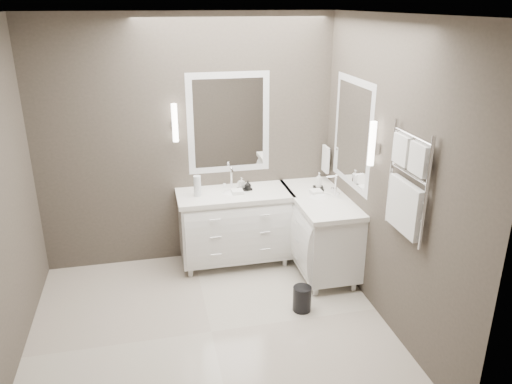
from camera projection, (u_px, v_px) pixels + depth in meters
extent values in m
cube|color=beige|center=(211.00, 332.00, 4.50)|extent=(3.20, 3.00, 0.01)
cube|color=white|center=(199.00, 14.00, 3.53)|extent=(3.20, 3.00, 0.01)
cube|color=#474039|center=(188.00, 143.00, 5.38)|extent=(3.20, 0.01, 2.70)
cube|color=#474039|center=(243.00, 291.00, 2.64)|extent=(3.20, 0.01, 2.70)
cube|color=#474039|center=(389.00, 177.00, 4.34)|extent=(0.01, 3.00, 2.70)
cube|color=white|center=(235.00, 226.00, 5.54)|extent=(1.20, 0.55, 0.70)
cube|color=white|center=(234.00, 194.00, 5.41)|extent=(1.24, 0.59, 0.05)
ellipsoid|color=white|center=(234.00, 196.00, 5.41)|extent=(0.36, 0.28, 0.12)
cylinder|color=white|center=(231.00, 178.00, 5.51)|extent=(0.02, 0.02, 0.22)
cube|color=white|center=(319.00, 231.00, 5.43)|extent=(0.55, 1.20, 0.70)
cube|color=white|center=(321.00, 199.00, 5.29)|extent=(0.59, 1.24, 0.05)
ellipsoid|color=white|center=(321.00, 200.00, 5.30)|extent=(0.36, 0.28, 0.12)
cylinder|color=white|center=(336.00, 186.00, 5.28)|extent=(0.02, 0.02, 0.22)
cube|color=white|center=(229.00, 123.00, 5.39)|extent=(0.90, 0.02, 1.10)
cube|color=white|center=(229.00, 123.00, 5.39)|extent=(0.77, 0.02, 0.96)
cube|color=white|center=(352.00, 133.00, 5.00)|extent=(0.02, 0.90, 1.10)
cube|color=white|center=(352.00, 133.00, 5.00)|extent=(0.02, 0.90, 0.96)
cube|color=white|center=(175.00, 128.00, 5.21)|extent=(0.05, 0.05, 0.10)
cylinder|color=white|center=(175.00, 123.00, 5.19)|extent=(0.06, 0.06, 0.40)
cube|color=white|center=(372.00, 149.00, 4.46)|extent=(0.05, 0.05, 0.10)
cylinder|color=white|center=(372.00, 144.00, 4.44)|extent=(0.06, 0.06, 0.40)
cylinder|color=white|center=(327.00, 147.00, 5.61)|extent=(0.02, 0.22, 0.02)
cube|color=white|center=(326.00, 159.00, 5.65)|extent=(0.03, 0.17, 0.30)
cylinder|color=white|center=(426.00, 195.00, 3.68)|extent=(0.03, 0.03, 0.90)
cylinder|color=white|center=(392.00, 171.00, 4.18)|extent=(0.03, 0.03, 0.90)
cube|color=white|center=(419.00, 159.00, 3.73)|extent=(0.06, 0.22, 0.24)
cube|color=white|center=(402.00, 150.00, 3.97)|extent=(0.06, 0.22, 0.24)
cube|color=white|center=(405.00, 207.00, 4.01)|extent=(0.06, 0.46, 0.42)
cylinder|color=black|center=(302.00, 299.00, 4.77)|extent=(0.22, 0.22, 0.25)
cube|color=black|center=(245.00, 189.00, 5.47)|extent=(0.16, 0.14, 0.02)
cube|color=black|center=(318.00, 188.00, 5.48)|extent=(0.14, 0.17, 0.02)
cylinder|color=silver|center=(197.00, 186.00, 5.26)|extent=(0.08, 0.08, 0.22)
imported|color=white|center=(242.00, 183.00, 5.45)|extent=(0.07, 0.07, 0.12)
imported|color=black|center=(248.00, 185.00, 5.42)|extent=(0.07, 0.07, 0.09)
imported|color=white|center=(319.00, 180.00, 5.45)|extent=(0.07, 0.07, 0.17)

